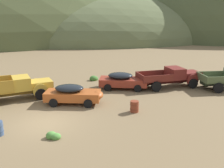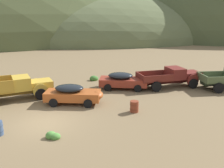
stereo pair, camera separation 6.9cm
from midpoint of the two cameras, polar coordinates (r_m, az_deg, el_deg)
name	(u,v)px [view 2 (the right image)]	position (r m, az deg, el deg)	size (l,w,h in m)	color
ground_plane	(45,123)	(17.73, -14.54, -8.38)	(300.00, 300.00, 0.00)	brown
hill_center	(103,36)	(77.90, -2.08, 10.49)	(75.94, 54.83, 25.16)	#56603D
truck_faded_yellow	(20,87)	(22.84, -19.67, -0.64)	(6.39, 3.45, 1.91)	brown
car_oxide_orange	(74,94)	(20.61, -8.24, -2.16)	(4.83, 2.82, 1.57)	#A34C1E
car_rust_red	(125,80)	(24.39, 2.89, 0.80)	(4.99, 3.09, 1.57)	maroon
truck_oxblood	(174,77)	(25.75, 13.66, 1.58)	(6.39, 2.75, 1.89)	black
oil_drum_foreground	(134,107)	(18.92, 5.06, -4.98)	(0.66, 0.66, 0.84)	brown
bush_lone_scrub	(53,136)	(15.62, -12.82, -11.16)	(0.87, 0.71, 0.50)	#4C8438
bush_between_trucks	(4,85)	(26.95, -22.69, -0.21)	(1.29, 1.29, 0.96)	#5B8E42
bush_near_barrel	(94,79)	(27.64, -3.88, 1.19)	(0.93, 0.79, 0.64)	#3D702D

